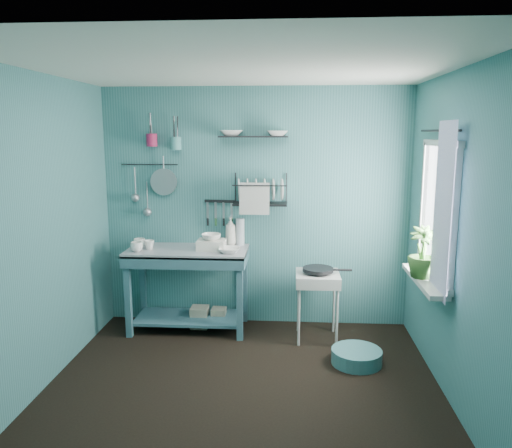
# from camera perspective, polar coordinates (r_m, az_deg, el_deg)

# --- Properties ---
(floor) EXTENTS (3.20, 3.20, 0.00)m
(floor) POSITION_cam_1_polar(r_m,az_deg,el_deg) (4.22, -1.57, -18.40)
(floor) COLOR black
(floor) RESTS_ON ground
(ceiling) EXTENTS (3.20, 3.20, 0.00)m
(ceiling) POSITION_cam_1_polar(r_m,az_deg,el_deg) (3.73, -1.77, 17.56)
(ceiling) COLOR silver
(ceiling) RESTS_ON ground
(wall_back) EXTENTS (3.20, 0.00, 3.20)m
(wall_back) POSITION_cam_1_polar(r_m,az_deg,el_deg) (5.25, -0.04, 1.83)
(wall_back) COLOR #366E6F
(wall_back) RESTS_ON ground
(wall_front) EXTENTS (3.20, 0.00, 3.20)m
(wall_front) POSITION_cam_1_polar(r_m,az_deg,el_deg) (2.35, -5.34, -9.22)
(wall_front) COLOR #366E6F
(wall_front) RESTS_ON ground
(wall_left) EXTENTS (0.00, 3.00, 3.00)m
(wall_left) POSITION_cam_1_polar(r_m,az_deg,el_deg) (4.25, -23.68, -1.13)
(wall_left) COLOR #366E6F
(wall_left) RESTS_ON ground
(wall_right) EXTENTS (0.00, 3.00, 3.00)m
(wall_right) POSITION_cam_1_polar(r_m,az_deg,el_deg) (3.96, 22.05, -1.81)
(wall_right) COLOR #366E6F
(wall_right) RESTS_ON ground
(work_counter) EXTENTS (1.27, 0.71, 0.86)m
(work_counter) POSITION_cam_1_polar(r_m,az_deg,el_deg) (5.27, -7.71, -7.38)
(work_counter) COLOR #325D69
(work_counter) RESTS_ON floor
(mug_left) EXTENTS (0.12, 0.12, 0.10)m
(mug_left) POSITION_cam_1_polar(r_m,az_deg,el_deg) (5.12, -13.48, -2.55)
(mug_left) COLOR white
(mug_left) RESTS_ON work_counter
(mug_mid) EXTENTS (0.14, 0.14, 0.09)m
(mug_mid) POSITION_cam_1_polar(r_m,az_deg,el_deg) (5.18, -12.09, -2.35)
(mug_mid) COLOR white
(mug_mid) RESTS_ON work_counter
(mug_right) EXTENTS (0.17, 0.17, 0.10)m
(mug_right) POSITION_cam_1_polar(r_m,az_deg,el_deg) (5.27, -13.17, -2.15)
(mug_right) COLOR white
(mug_right) RESTS_ON work_counter
(wash_tub) EXTENTS (0.28, 0.22, 0.10)m
(wash_tub) POSITION_cam_1_polar(r_m,az_deg,el_deg) (5.08, -5.12, -2.37)
(wash_tub) COLOR silver
(wash_tub) RESTS_ON work_counter
(tub_bowl) EXTENTS (0.20, 0.19, 0.06)m
(tub_bowl) POSITION_cam_1_polar(r_m,az_deg,el_deg) (5.06, -5.13, -1.48)
(tub_bowl) COLOR white
(tub_bowl) RESTS_ON wash_tub
(soap_bottle) EXTENTS (0.11, 0.12, 0.30)m
(soap_bottle) POSITION_cam_1_polar(r_m,az_deg,el_deg) (5.25, -2.93, -0.81)
(soap_bottle) COLOR silver
(soap_bottle) RESTS_ON work_counter
(water_bottle) EXTENTS (0.09, 0.09, 0.28)m
(water_bottle) POSITION_cam_1_polar(r_m,az_deg,el_deg) (5.26, -1.82, -0.89)
(water_bottle) COLOR silver
(water_bottle) RESTS_ON work_counter
(counter_bowl) EXTENTS (0.22, 0.22, 0.05)m
(counter_bowl) POSITION_cam_1_polar(r_m,az_deg,el_deg) (4.93, -3.06, -3.01)
(counter_bowl) COLOR white
(counter_bowl) RESTS_ON work_counter
(hotplate_stand) EXTENTS (0.44, 0.44, 0.68)m
(hotplate_stand) POSITION_cam_1_polar(r_m,az_deg,el_deg) (5.05, 6.99, -9.30)
(hotplate_stand) COLOR silver
(hotplate_stand) RESTS_ON floor
(frying_pan) EXTENTS (0.30, 0.30, 0.03)m
(frying_pan) POSITION_cam_1_polar(r_m,az_deg,el_deg) (4.93, 7.09, -5.18)
(frying_pan) COLOR black
(frying_pan) RESTS_ON hotplate_stand
(knife_strip) EXTENTS (0.32, 0.04, 0.03)m
(knife_strip) POSITION_cam_1_polar(r_m,az_deg,el_deg) (5.25, -4.18, 2.61)
(knife_strip) COLOR black
(knife_strip) RESTS_ON wall_back
(dish_rack) EXTENTS (0.58, 0.31, 0.32)m
(dish_rack) POSITION_cam_1_polar(r_m,az_deg,el_deg) (5.09, 0.48, 3.99)
(dish_rack) COLOR black
(dish_rack) RESTS_ON wall_back
(upper_shelf) EXTENTS (0.71, 0.24, 0.01)m
(upper_shelf) POSITION_cam_1_polar(r_m,az_deg,el_deg) (5.10, -0.35, 9.95)
(upper_shelf) COLOR black
(upper_shelf) RESTS_ON wall_back
(shelf_bowl_left) EXTENTS (0.26, 0.26, 0.06)m
(shelf_bowl_left) POSITION_cam_1_polar(r_m,az_deg,el_deg) (5.12, -2.85, 11.15)
(shelf_bowl_left) COLOR white
(shelf_bowl_left) RESTS_ON upper_shelf
(shelf_bowl_right) EXTENTS (0.22, 0.22, 0.05)m
(shelf_bowl_right) POSITION_cam_1_polar(r_m,az_deg,el_deg) (5.08, 2.47, 11.18)
(shelf_bowl_right) COLOR white
(shelf_bowl_right) RESTS_ON upper_shelf
(utensil_cup_magenta) EXTENTS (0.11, 0.11, 0.13)m
(utensil_cup_magenta) POSITION_cam_1_polar(r_m,az_deg,el_deg) (5.30, -11.82, 9.38)
(utensil_cup_magenta) COLOR #9D1D46
(utensil_cup_magenta) RESTS_ON wall_back
(utensil_cup_teal) EXTENTS (0.11, 0.11, 0.13)m
(utensil_cup_teal) POSITION_cam_1_polar(r_m,az_deg,el_deg) (5.24, -9.14, 9.09)
(utensil_cup_teal) COLOR teal
(utensil_cup_teal) RESTS_ON wall_back
(colander) EXTENTS (0.28, 0.03, 0.28)m
(colander) POSITION_cam_1_polar(r_m,az_deg,el_deg) (5.33, -10.50, 4.75)
(colander) COLOR #999DA1
(colander) RESTS_ON wall_back
(ladle_outer) EXTENTS (0.01, 0.01, 0.30)m
(ladle_outer) POSITION_cam_1_polar(r_m,az_deg,el_deg) (5.42, -13.66, 4.74)
(ladle_outer) COLOR #999DA1
(ladle_outer) RESTS_ON wall_back
(ladle_inner) EXTENTS (0.01, 0.01, 0.30)m
(ladle_inner) POSITION_cam_1_polar(r_m,az_deg,el_deg) (5.40, -12.33, 3.16)
(ladle_inner) COLOR #999DA1
(ladle_inner) RESTS_ON wall_back
(hook_rail) EXTENTS (0.60, 0.01, 0.01)m
(hook_rail) POSITION_cam_1_polar(r_m,az_deg,el_deg) (5.37, -12.08, 6.66)
(hook_rail) COLOR black
(hook_rail) RESTS_ON wall_back
(window_glass) EXTENTS (0.00, 1.10, 1.10)m
(window_glass) POSITION_cam_1_polar(r_m,az_deg,el_deg) (4.35, 20.21, 1.38)
(window_glass) COLOR white
(window_glass) RESTS_ON wall_right
(windowsill) EXTENTS (0.16, 0.95, 0.04)m
(windowsill) POSITION_cam_1_polar(r_m,az_deg,el_deg) (4.46, 18.67, -6.12)
(windowsill) COLOR silver
(windowsill) RESTS_ON wall_right
(curtain) EXTENTS (0.00, 1.35, 1.35)m
(curtain) POSITION_cam_1_polar(r_m,az_deg,el_deg) (4.04, 20.52, 1.42)
(curtain) COLOR white
(curtain) RESTS_ON wall_right
(curtain_rod) EXTENTS (0.02, 1.05, 0.02)m
(curtain_rod) POSITION_cam_1_polar(r_m,az_deg,el_deg) (4.29, 20.17, 9.98)
(curtain_rod) COLOR black
(curtain_rod) RESTS_ON wall_right
(potted_plant) EXTENTS (0.25, 0.25, 0.44)m
(potted_plant) POSITION_cam_1_polar(r_m,az_deg,el_deg) (4.41, 18.53, -3.07)
(potted_plant) COLOR #366428
(potted_plant) RESTS_ON windowsill
(storage_tin_large) EXTENTS (0.18, 0.18, 0.22)m
(storage_tin_large) POSITION_cam_1_polar(r_m,az_deg,el_deg) (5.41, -6.46, -10.51)
(storage_tin_large) COLOR gray
(storage_tin_large) RESTS_ON floor
(storage_tin_small) EXTENTS (0.15, 0.15, 0.20)m
(storage_tin_small) POSITION_cam_1_polar(r_m,az_deg,el_deg) (5.41, -4.27, -10.59)
(storage_tin_small) COLOR gray
(storage_tin_small) RESTS_ON floor
(floor_basin) EXTENTS (0.45, 0.45, 0.13)m
(floor_basin) POSITION_cam_1_polar(r_m,az_deg,el_deg) (4.69, 11.42, -14.63)
(floor_basin) COLOR #3F787C
(floor_basin) RESTS_ON floor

